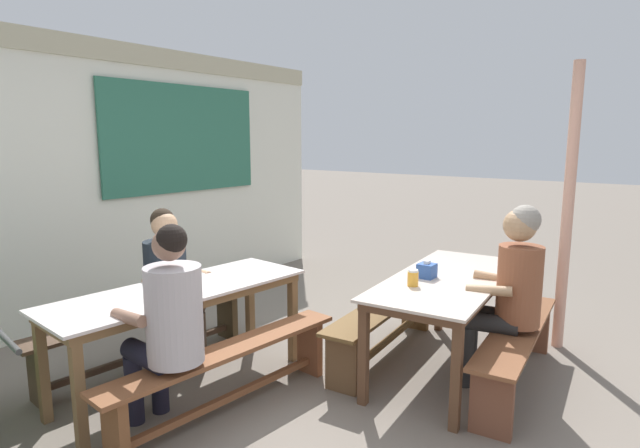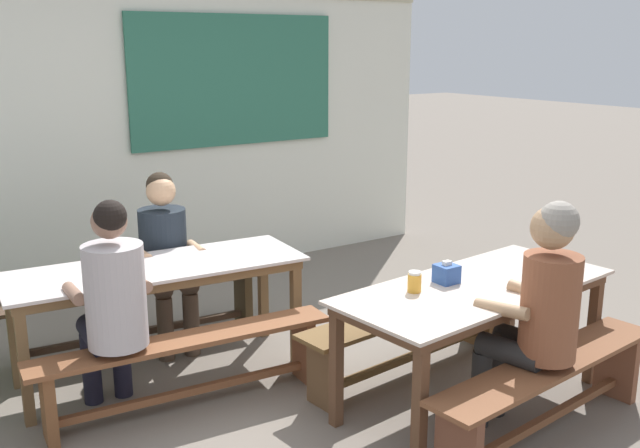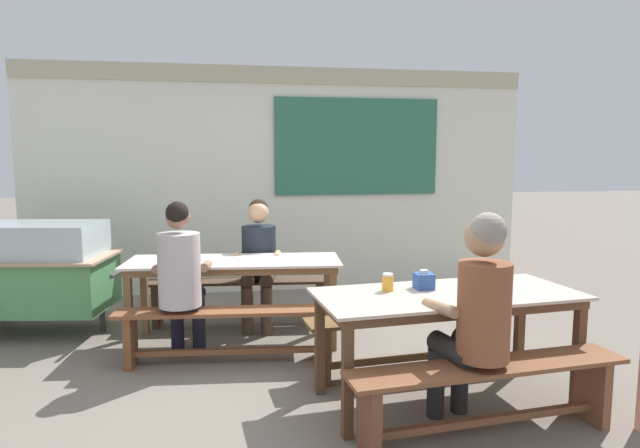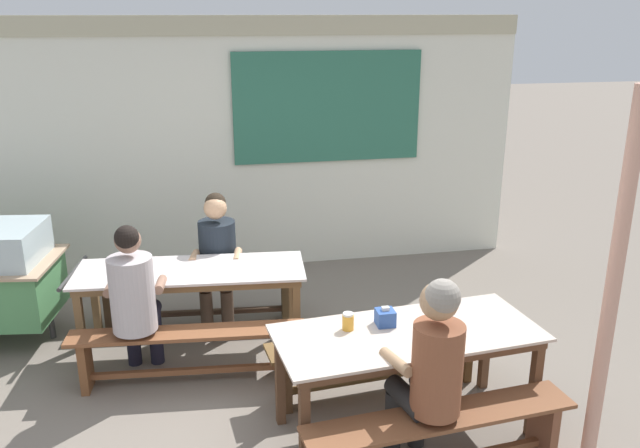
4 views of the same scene
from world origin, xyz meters
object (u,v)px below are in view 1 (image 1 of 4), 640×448
Objects in this scene: bench_near_back at (384,321)px; condiment_jar at (413,278)px; person_center_facing at (170,276)px; tissue_box at (427,270)px; bench_far_back at (146,330)px; wooden_support_post at (568,209)px; dining_table_far at (181,298)px; bench_near_front at (516,347)px; bench_far_front at (229,368)px; person_left_back_turned at (168,319)px; person_near_front at (510,285)px; dining_table_near at (448,286)px.

condiment_jar reaches higher than bench_near_back.
person_center_facing reaches higher than tissue_box.
tissue_box reaches higher than bench_near_back.
wooden_support_post reaches higher than bench_far_back.
dining_table_far is at bearing -118.34° from person_center_facing.
condiment_jar is 1.61m from wooden_support_post.
dining_table_far is 2.41m from bench_near_front.
wooden_support_post is at bearing -30.87° from bench_far_front.
bench_far_front is (-0.09, -1.02, 0.01)m from bench_far_back.
wooden_support_post is (1.07, -1.10, 0.89)m from bench_near_back.
bench_near_front is at bearing -62.61° from person_center_facing.
condiment_jar is (-0.43, 0.62, 0.50)m from bench_near_front.
person_left_back_turned is at bearing 141.39° from bench_near_front.
person_near_front is at bearing -63.22° from person_center_facing.
wooden_support_post is at bearing -47.96° from person_center_facing.
bench_far_back is 1.38× the size of person_near_front.
wooden_support_post is (2.45, -1.47, 0.89)m from bench_far_front.
tissue_box reaches higher than bench_far_front.
condiment_jar is (1.06, -0.77, 0.50)m from bench_far_front.
bench_far_back is at bearing 125.38° from dining_table_near.
bench_near_back is 0.64m from tissue_box.
person_center_facing is at bearing 73.62° from bench_far_front.
wooden_support_post is at bearing -45.92° from bench_near_back.
bench_near_back and bench_near_front have the same top height.
bench_near_front is 1.32m from wooden_support_post.
dining_table_far is 0.49m from person_center_facing.
person_center_facing is (-1.11, 1.31, 0.40)m from bench_near_back.
dining_table_far is 1.06× the size of bench_far_front.
bench_far_front is 1.35× the size of person_near_front.
tissue_box is (1.04, -1.70, 0.09)m from person_center_facing.
bench_far_front is 2.00m from person_near_front.
bench_far_back is 13.98× the size of tissue_box.
dining_table_near is at bearing -28.28° from person_left_back_turned.
bench_near_front is 0.47m from person_near_front.
bench_near_front is (1.49, -1.39, -0.00)m from bench_far_front.
bench_near_back is at bearing 80.00° from tissue_box.
person_center_facing is at bearing -22.21° from bench_far_back.
dining_table_far is 1.05× the size of dining_table_near.
bench_near_back is at bearing 92.46° from person_near_front.
person_near_front is 2.30m from person_left_back_turned.
dining_table_far is 1.46× the size of person_left_back_turned.
tissue_box is (-0.17, 0.63, 0.50)m from bench_near_front.
condiment_jar is at bearing -36.00° from bench_far_front.
person_left_back_turned reaches higher than dining_table_near.
bench_far_front is (-1.44, 0.87, -0.36)m from dining_table_near.
bench_near_back is 0.98× the size of bench_near_front.
person_near_front reaches higher than bench_near_front.
wooden_support_post reaches higher than person_center_facing.
dining_table_near is 1.39× the size of person_left_back_turned.
bench_near_front is (0.05, -0.51, -0.37)m from dining_table_near.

